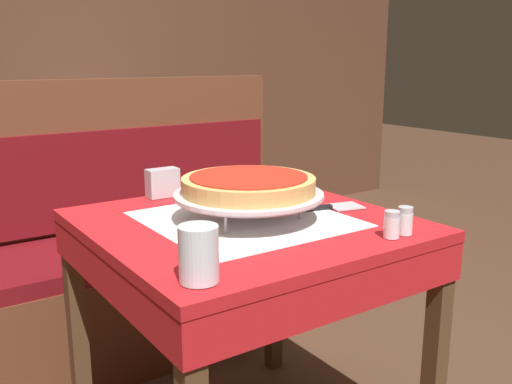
# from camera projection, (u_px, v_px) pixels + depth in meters

# --- Properties ---
(dining_table_front) EXTENTS (0.81, 0.81, 0.75)m
(dining_table_front) POSITION_uv_depth(u_px,v_px,m) (246.00, 251.00, 1.58)
(dining_table_front) COLOR red
(dining_table_front) RESTS_ON ground_plane
(dining_table_rear) EXTENTS (0.68, 0.68, 0.74)m
(dining_table_rear) POSITION_uv_depth(u_px,v_px,m) (114.00, 157.00, 3.21)
(dining_table_rear) COLOR beige
(dining_table_rear) RESTS_ON ground_plane
(booth_bench) EXTENTS (1.50, 0.53, 1.10)m
(booth_bench) POSITION_uv_depth(u_px,v_px,m) (138.00, 271.00, 2.35)
(booth_bench) COLOR brown
(booth_bench) RESTS_ON ground_plane
(back_wall_panel) EXTENTS (6.00, 0.04, 2.40)m
(back_wall_panel) POSITION_uv_depth(u_px,v_px,m) (26.00, 54.00, 3.34)
(back_wall_panel) COLOR #4C2D1E
(back_wall_panel) RESTS_ON ground_plane
(pizza_pan_stand) EXTENTS (0.40, 0.40, 0.08)m
(pizza_pan_stand) POSITION_uv_depth(u_px,v_px,m) (250.00, 196.00, 1.54)
(pizza_pan_stand) COLOR #ADADB2
(pizza_pan_stand) RESTS_ON dining_table_front
(deep_dish_pizza) EXTENTS (0.36, 0.36, 0.05)m
(deep_dish_pizza) POSITION_uv_depth(u_px,v_px,m) (250.00, 184.00, 1.53)
(deep_dish_pizza) COLOR tan
(deep_dish_pizza) RESTS_ON pizza_pan_stand
(pizza_server) EXTENTS (0.25, 0.11, 0.01)m
(pizza_server) POSITION_uv_depth(u_px,v_px,m) (324.00, 208.00, 1.66)
(pizza_server) COLOR #BCBCC1
(pizza_server) RESTS_ON dining_table_front
(water_glass_near) EXTENTS (0.08, 0.08, 0.11)m
(water_glass_near) POSITION_uv_depth(u_px,v_px,m) (199.00, 254.00, 1.11)
(water_glass_near) COLOR silver
(water_glass_near) RESTS_ON dining_table_front
(salt_shaker) EXTENTS (0.04, 0.04, 0.07)m
(salt_shaker) POSITION_uv_depth(u_px,v_px,m) (392.00, 225.00, 1.39)
(salt_shaker) COLOR silver
(salt_shaker) RESTS_ON dining_table_front
(pepper_shaker) EXTENTS (0.04, 0.04, 0.07)m
(pepper_shaker) POSITION_uv_depth(u_px,v_px,m) (405.00, 221.00, 1.42)
(pepper_shaker) COLOR silver
(pepper_shaker) RESTS_ON dining_table_front
(napkin_holder) EXTENTS (0.10, 0.05, 0.09)m
(napkin_holder) POSITION_uv_depth(u_px,v_px,m) (163.00, 183.00, 1.80)
(napkin_holder) COLOR #B2B2B7
(napkin_holder) RESTS_ON dining_table_front
(condiment_caddy) EXTENTS (0.15, 0.15, 0.15)m
(condiment_caddy) POSITION_uv_depth(u_px,v_px,m) (126.00, 132.00, 3.20)
(condiment_caddy) COLOR black
(condiment_caddy) RESTS_ON dining_table_rear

